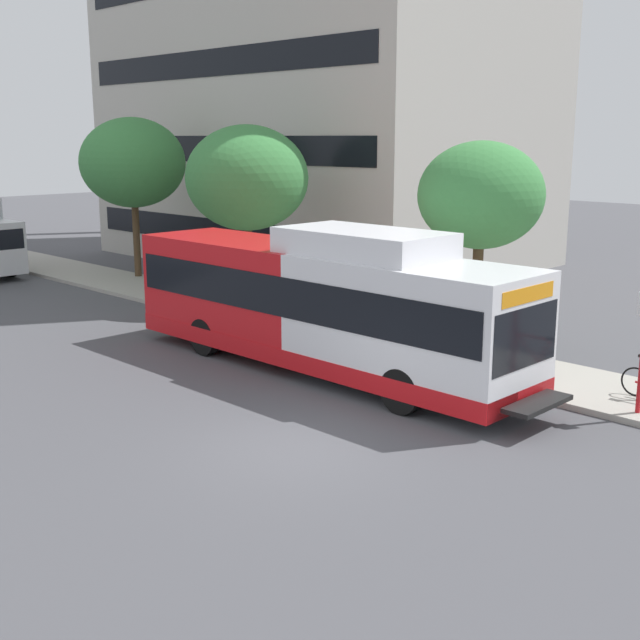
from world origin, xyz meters
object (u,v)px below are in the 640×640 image
(transit_bus, at_px, (321,304))
(street_tree_near_stop, at_px, (481,196))
(street_tree_far_block, at_px, (133,163))
(street_tree_mid_block, at_px, (247,178))

(transit_bus, relative_size, street_tree_near_stop, 2.22)
(street_tree_far_block, bearing_deg, transit_bus, -105.92)
(street_tree_near_stop, distance_m, street_tree_far_block, 16.67)
(street_tree_mid_block, bearing_deg, street_tree_near_stop, -91.18)
(transit_bus, xyz_separation_m, street_tree_mid_block, (4.11, 7.60, 2.67))
(street_tree_mid_block, relative_size, street_tree_far_block, 0.94)
(transit_bus, xyz_separation_m, street_tree_far_block, (4.21, 14.75, 3.02))
(street_tree_near_stop, bearing_deg, street_tree_far_block, 89.01)
(street_tree_mid_block, xyz_separation_m, street_tree_far_block, (0.09, 7.14, 0.35))
(transit_bus, relative_size, street_tree_far_block, 1.92)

